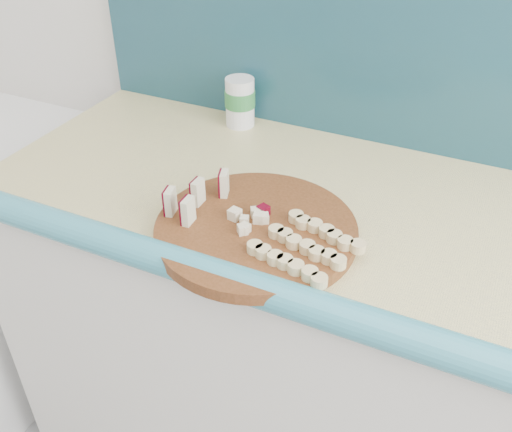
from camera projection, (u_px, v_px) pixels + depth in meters
The scene contains 6 objects.
kitchen_counter at pixel (481, 412), 1.26m from camera, with size 2.20×0.63×0.91m.
cutting_board at pixel (256, 230), 1.03m from camera, with size 0.37×0.37×0.02m, color #45250E.
apple_wedges at pixel (195, 196), 1.06m from camera, with size 0.08×0.14×0.05m.
apple_chunks at pixel (246, 216), 1.03m from camera, with size 0.05×0.06×0.02m.
banana_slices at pixel (306, 247), 0.96m from camera, with size 0.18×0.17×0.02m.
canister at pixel (240, 101), 1.37m from camera, with size 0.07×0.07×0.12m.
Camera 1 is at (-0.02, 0.58, 1.54)m, focal length 40.00 mm.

